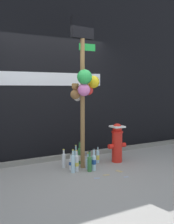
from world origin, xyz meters
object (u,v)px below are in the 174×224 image
memorial_post (84,79)px  bottle_5 (71,163)px  bottle_2 (94,161)px  bottle_7 (73,163)px  bottle_8 (90,163)px  bottle_9 (98,156)px  bottle_4 (64,160)px  bottle_0 (77,163)px  bottle_1 (76,158)px  bottle_3 (80,156)px  fire_hydrant (117,142)px  bottle_6 (88,163)px

memorial_post → bottle_5: memorial_post is taller
bottle_2 → bottle_7: (-0.38, 0.06, 0.01)m
bottle_8 → bottle_9: (0.39, 0.38, -0.03)m
bottle_4 → bottle_5: bottle_4 is taller
bottle_8 → bottle_0: bearing=148.6°
memorial_post → bottle_7: 1.47m
bottle_1 → bottle_8: bottle_1 is taller
bottle_0 → bottle_3: bottle_3 is taller
bottle_4 → fire_hydrant: bearing=-8.2°
bottle_6 → bottle_1: bearing=120.3°
bottle_3 → bottle_7: bottle_3 is taller
bottle_2 → memorial_post: bearing=113.9°
bottle_3 → bottle_4: bearing=-169.7°
memorial_post → bottle_1: memorial_post is taller
bottle_2 → bottle_5: (-0.35, 0.22, -0.04)m
bottle_5 → bottle_8: size_ratio=0.79×
bottle_0 → bottle_8: (0.19, -0.12, 0.00)m
bottle_0 → bottle_6: size_ratio=1.26×
bottle_5 → bottle_8: 0.35m
bottle_2 → bottle_6: bottle_2 is taller
bottle_3 → bottle_4: 0.36m
bottle_0 → bottle_2: bearing=-18.9°
bottle_0 → bottle_9: size_ratio=1.16×
bottle_0 → bottle_6: (0.23, 0.01, -0.04)m
fire_hydrant → bottle_2: bearing=-160.0°
bottle_8 → bottle_3: bearing=84.4°
bottle_7 → bottle_9: bottle_7 is taller
bottle_3 → bottle_5: 0.38m
bottle_0 → bottle_1: (0.10, 0.23, 0.00)m
bottle_0 → bottle_8: 0.23m
memorial_post → bottle_4: (-0.32, 0.19, -1.46)m
bottle_1 → bottle_0: bearing=-113.5°
bottle_5 → bottle_8: (0.25, -0.24, 0.03)m
bottle_3 → bottle_8: 0.48m
bottle_0 → bottle_4: (-0.12, 0.29, -0.00)m
bottle_5 → bottle_4: bearing=109.2°
memorial_post → bottle_4: 1.51m
bottle_0 → bottle_2: size_ratio=0.96×
bottle_4 → bottle_5: size_ratio=1.17×
memorial_post → bottle_0: memorial_post is taller
bottle_0 → bottle_6: bearing=2.8°
bottle_4 → bottle_9: 0.70m
fire_hydrant → bottle_4: size_ratio=2.23×
bottle_0 → bottle_4: bottle_0 is taller
bottle_0 → bottle_1: bottle_1 is taller
bottle_1 → bottle_7: (-0.19, -0.27, 0.02)m
bottle_7 → bottle_8: (0.28, -0.08, -0.02)m
bottle_9 → bottle_5: bearing=-167.9°
fire_hydrant → bottle_8: bearing=-161.1°
bottle_0 → bottle_1: size_ratio=0.93×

